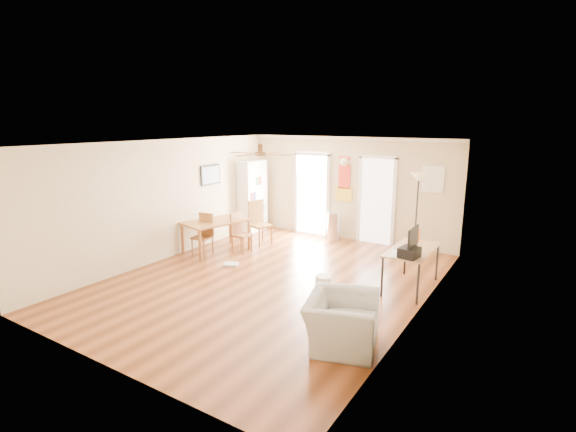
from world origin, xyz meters
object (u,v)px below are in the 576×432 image
Objects in this scene: bookshelf at (252,196)px; dining_table at (216,236)px; dining_chair_right_a at (261,223)px; wastebasket_a at (323,285)px; torchiere_lamp at (416,214)px; armchair at (342,321)px; printer at (409,253)px; dining_chair_right_b at (242,233)px; computer_desk at (411,268)px; dining_chair_near at (202,235)px; wastebasket_b at (347,305)px; trash_can at (334,226)px.

bookshelf reaches higher than dining_table.
dining_chair_right_a reaches higher than dining_table.
dining_chair_right_a reaches higher than wastebasket_a.
armchair is (0.33, -4.62, -0.58)m from torchiere_lamp.
torchiere_lamp is 1.76× the size of armchair.
dining_chair_right_a is (0.94, -0.93, -0.44)m from bookshelf.
bookshelf is 5.71× the size of printer.
dining_chair_right_b is at bearing 179.04° from printer.
computer_desk is at bearing 41.43° from wastebasket_a.
dining_chair_near reaches higher than computer_desk.
dining_table is 4.29× the size of printer.
wastebasket_b is (-0.62, -1.07, -0.67)m from printer.
dining_chair_right_a is at bearing 31.82° from armchair.
bookshelf is 6.39m from armchair.
wastebasket_b is (3.98, -1.45, -0.21)m from dining_table.
bookshelf is at bearing 141.98° from wastebasket_a.
dining_chair_right_b is at bearing 153.55° from wastebasket_b.
computer_desk is 4.41× the size of wastebasket_b.
computer_desk is at bearing -75.84° from torchiere_lamp.
dining_chair_right_a is at bearing 169.01° from printer.
printer is at bearing 22.78° from wastebasket_a.
wastebasket_b is at bearing -36.67° from wastebasket_a.
wastebasket_b is 0.98m from armchair.
dining_chair_right_b is 2.43m from trash_can.
dining_chair_right_b is 2.68× the size of printer.
torchiere_lamp reaches higher than dining_chair_right_b.
dining_chair_near is 2.84× the size of wastebasket_a.
computer_desk is at bearing 71.86° from wastebasket_b.
wastebasket_b is (3.43, -1.71, -0.30)m from dining_chair_right_b.
dining_chair_right_b is (0.94, -1.68, -0.51)m from bookshelf.
wastebasket_a is (-1.22, -1.08, -0.21)m from computer_desk.
dining_chair_right_a is 1.54m from dining_chair_near.
torchiere_lamp is at bearing 77.80° from wastebasket_a.
torchiere_lamp is 1.33× the size of computer_desk.
dining_chair_near is 0.89× the size of armchair.
torchiere_lamp reaches higher than armchair.
bookshelf reaches higher than dining_chair_near.
computer_desk is 2.52m from armchair.
dining_table is 3.41m from wastebasket_a.
computer_desk is at bearing -2.08° from bookshelf.
dining_chair_near is 4.79m from armchair.
wastebasket_b is at bearing 3.18° from armchair.
wastebasket_a is (3.28, -0.93, -0.20)m from dining_table.
dining_chair_right_b reaches higher than wastebasket_a.
dining_chair_near is 1.26× the size of trash_can.
trash_can is (1.37, 2.00, -0.08)m from dining_chair_right_b.
printer reaches higher than trash_can.
bookshelf is 4.37m from torchiere_lamp.
bookshelf reaches higher than trash_can.
dining_chair_right_a is 4.05m from computer_desk.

